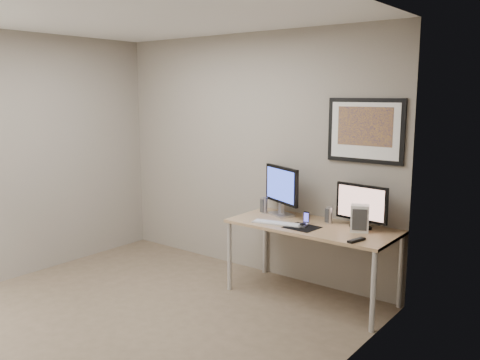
{
  "coord_description": "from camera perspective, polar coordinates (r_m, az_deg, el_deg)",
  "views": [
    {
      "loc": [
        3.31,
        -2.76,
        1.97
      ],
      "look_at": [
        0.33,
        1.1,
        1.13
      ],
      "focal_mm": 38.0,
      "sensor_mm": 36.0,
      "label": 1
    }
  ],
  "objects": [
    {
      "name": "mousepad",
      "position": [
        4.77,
        6.98,
        -5.29
      ],
      "size": [
        0.31,
        0.28,
        0.0
      ],
      "primitive_type": "cube",
      "rotation": [
        0.0,
        0.0,
        -0.07
      ],
      "color": "black",
      "rests_on": "desk"
    },
    {
      "name": "desk",
      "position": [
        4.89,
        8.08,
        -5.76
      ],
      "size": [
        1.6,
        0.7,
        0.73
      ],
      "color": "olive",
      "rests_on": "floor"
    },
    {
      "name": "speaker_left",
      "position": [
        5.28,
        2.74,
        -2.86
      ],
      "size": [
        0.08,
        0.08,
        0.17
      ],
      "primitive_type": "cylinder",
      "rotation": [
        0.0,
        0.0,
        -0.24
      ],
      "color": "#B2B2B7",
      "rests_on": "desk"
    },
    {
      "name": "mouse",
      "position": [
        4.8,
        7.08,
        -4.99
      ],
      "size": [
        0.08,
        0.11,
        0.03
      ],
      "primitive_type": "ellipsoid",
      "rotation": [
        0.0,
        0.0,
        0.25
      ],
      "color": "black",
      "rests_on": "mousepad"
    },
    {
      "name": "speaker_right",
      "position": [
        4.95,
        9.98,
        -3.9
      ],
      "size": [
        0.07,
        0.07,
        0.16
      ],
      "primitive_type": "cylinder",
      "rotation": [
        0.0,
        0.0,
        -0.17
      ],
      "color": "#B2B2B7",
      "rests_on": "desk"
    },
    {
      "name": "remote",
      "position": [
        4.42,
        12.94,
        -6.59
      ],
      "size": [
        0.09,
        0.19,
        0.02
      ],
      "primitive_type": "cube",
      "rotation": [
        0.0,
        0.0,
        -0.24
      ],
      "color": "black",
      "rests_on": "desk"
    },
    {
      "name": "room",
      "position": [
        4.63,
        -8.21,
        5.66
      ],
      "size": [
        3.6,
        3.6,
        3.6
      ],
      "color": "white",
      "rests_on": "ground"
    },
    {
      "name": "keyboard",
      "position": [
        4.87,
        4.2,
        -4.86
      ],
      "size": [
        0.5,
        0.23,
        0.02
      ],
      "primitive_type": "cube",
      "rotation": [
        0.0,
        0.0,
        0.21
      ],
      "color": "#B9BABE",
      "rests_on": "desk"
    },
    {
      "name": "fan_unit",
      "position": [
        4.7,
        13.29,
        -4.2
      ],
      "size": [
        0.19,
        0.17,
        0.25
      ],
      "primitive_type": "cube",
      "rotation": [
        0.0,
        0.0,
        0.41
      ],
      "color": "silver",
      "rests_on": "desk"
    },
    {
      "name": "framed_art",
      "position": [
        4.87,
        13.89,
        5.42
      ],
      "size": [
        0.75,
        0.04,
        0.6
      ],
      "color": "black",
      "rests_on": "room"
    },
    {
      "name": "monitor_large",
      "position": [
        5.16,
        4.69,
        -0.95
      ],
      "size": [
        0.52,
        0.27,
        0.51
      ],
      "rotation": [
        0.0,
        0.0,
        -0.43
      ],
      "color": "#B2B2B7",
      "rests_on": "desk"
    },
    {
      "name": "phone_dock",
      "position": [
        4.89,
        7.46,
        -4.23
      ],
      "size": [
        0.07,
        0.07,
        0.12
      ],
      "primitive_type": "cube",
      "rotation": [
        0.0,
        0.0,
        0.17
      ],
      "color": "black",
      "rests_on": "desk"
    },
    {
      "name": "floor",
      "position": [
        4.74,
        -11.75,
        -14.96
      ],
      "size": [
        3.6,
        3.6,
        0.0
      ],
      "primitive_type": "plane",
      "color": "brown",
      "rests_on": "ground"
    },
    {
      "name": "monitor_tv",
      "position": [
        4.81,
        13.48,
        -2.74
      ],
      "size": [
        0.52,
        0.14,
        0.41
      ],
      "rotation": [
        0.0,
        0.0,
        -0.11
      ],
      "color": "black",
      "rests_on": "desk"
    }
  ]
}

